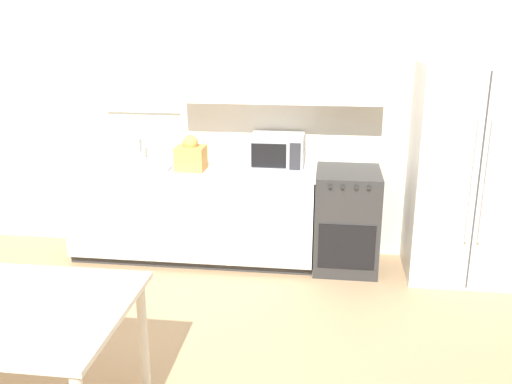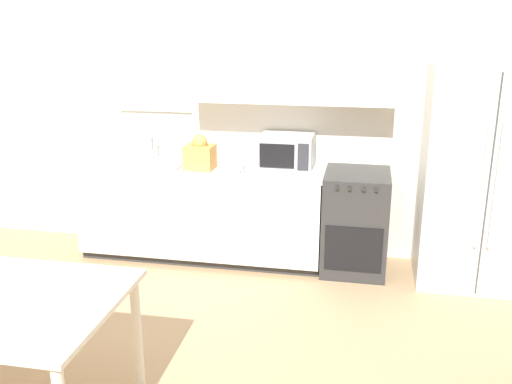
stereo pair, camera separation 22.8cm
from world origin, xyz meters
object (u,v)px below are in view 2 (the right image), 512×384
(oven_range, at_px, (355,222))
(coffee_mug, at_px, (236,168))
(dining_table, at_px, (1,314))
(refrigerator, at_px, (480,177))
(microwave, at_px, (286,151))

(oven_range, bearing_deg, coffee_mug, -168.99)
(coffee_mug, relative_size, dining_table, 0.09)
(refrigerator, bearing_deg, oven_range, 178.28)
(coffee_mug, distance_m, dining_table, 2.38)
(refrigerator, relative_size, dining_table, 1.46)
(microwave, relative_size, coffee_mug, 4.28)
(coffee_mug, bearing_deg, dining_table, -108.59)
(refrigerator, bearing_deg, microwave, 175.62)
(oven_range, distance_m, microwave, 0.87)
(microwave, bearing_deg, dining_table, -114.26)
(microwave, distance_m, dining_table, 2.81)
(dining_table, bearing_deg, microwave, 65.74)
(microwave, bearing_deg, coffee_mug, -142.93)
(oven_range, height_order, coffee_mug, coffee_mug)
(refrigerator, distance_m, coffee_mug, 2.02)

